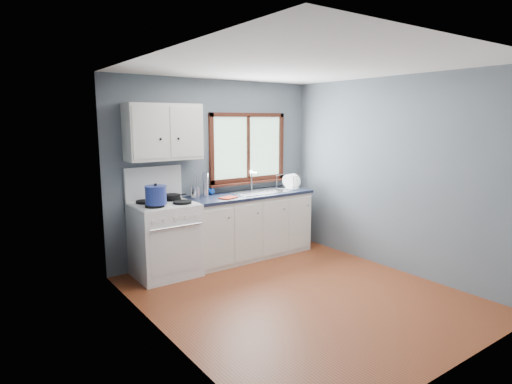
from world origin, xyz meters
TOP-DOWN VIEW (x-y plane):
  - floor at (0.00, 0.00)m, footprint 3.20×3.60m
  - ceiling at (0.00, 0.00)m, footprint 3.20×3.60m
  - wall_back at (0.00, 1.81)m, footprint 3.20×0.02m
  - wall_front at (0.00, -1.81)m, footprint 3.20×0.02m
  - wall_left at (-1.61, 0.00)m, footprint 0.02×3.60m
  - wall_right at (1.61, 0.00)m, footprint 0.02×3.60m
  - gas_range at (-0.95, 1.47)m, footprint 0.76×0.69m
  - base_cabinets at (0.36, 1.49)m, footprint 1.85×0.60m
  - countertop at (0.36, 1.49)m, footprint 1.89×0.64m
  - sink at (0.54, 1.49)m, footprint 0.84×0.46m
  - window at (0.54, 1.77)m, footprint 1.36×0.10m
  - upper_cabinets at (-0.85, 1.63)m, footprint 0.95×0.35m
  - skillet at (-0.78, 1.60)m, footprint 0.35×0.26m
  - stockpot at (-1.11, 1.31)m, footprint 0.30×0.30m
  - utensil_crock at (-0.44, 1.61)m, footprint 0.15×0.15m
  - thermos at (-0.30, 1.58)m, footprint 0.09×0.09m
  - soap_bottle at (-0.12, 1.69)m, footprint 0.11×0.11m
  - dish_towel at (-0.10, 1.33)m, footprint 0.26×0.23m
  - dish_rack at (1.15, 1.50)m, footprint 0.50×0.43m

SIDE VIEW (x-z plane):
  - floor at x=0.00m, z-range -0.02..0.00m
  - base_cabinets at x=0.36m, z-range -0.03..0.85m
  - gas_range at x=-0.95m, z-range -0.19..1.17m
  - sink at x=0.54m, z-range 0.64..1.08m
  - countertop at x=0.36m, z-range 0.88..0.92m
  - dish_towel at x=-0.10m, z-range 0.92..0.94m
  - dish_rack at x=1.15m, z-range 0.87..1.09m
  - skillet at x=-0.78m, z-range 0.96..1.01m
  - utensil_crock at x=-0.44m, z-range 0.80..1.20m
  - soap_bottle at x=-0.12m, z-range 0.92..1.15m
  - stockpot at x=-1.11m, z-range 0.95..1.20m
  - thermos at x=-0.30m, z-range 0.92..1.25m
  - wall_back at x=0.00m, z-range 0.00..2.50m
  - wall_front at x=0.00m, z-range 0.00..2.50m
  - wall_left at x=-1.61m, z-range 0.00..2.50m
  - wall_right at x=1.61m, z-range 0.00..2.50m
  - window at x=0.54m, z-range 0.96..1.99m
  - upper_cabinets at x=-0.85m, z-range 1.45..2.15m
  - ceiling at x=0.00m, z-range 2.50..2.52m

